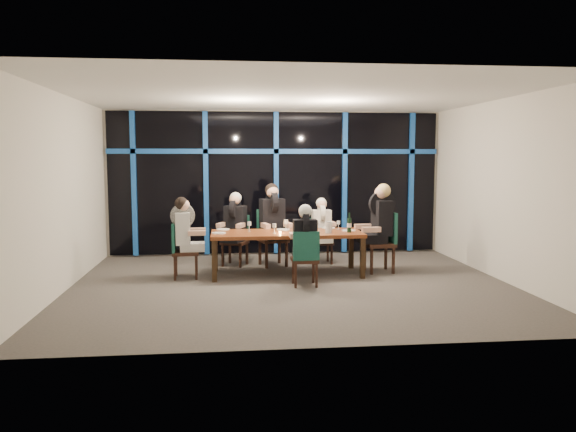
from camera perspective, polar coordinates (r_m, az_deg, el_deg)
The scene contains 29 objects.
room at distance 8.83m, azimuth 0.42°, elevation 5.90°, with size 7.04×7.00×3.02m.
window_wall at distance 11.76m, azimuth -1.17°, elevation 3.61°, with size 6.86×0.43×2.94m.
dining_table at distance 9.72m, azimuth -0.13°, elevation -2.04°, with size 2.60×1.00×0.75m.
chair_far_left at distance 10.70m, azimuth -5.26°, elevation -2.16°, with size 0.57×0.57×0.94m.
chair_far_mid at distance 10.63m, azimuth -1.71°, elevation -1.85°, with size 0.60×0.60×1.06m.
chair_far_right at distance 10.89m, azimuth 3.35°, elevation -2.24°, with size 0.42×0.42×0.86m.
chair_end_left at distance 9.64m, azimuth -10.86°, elevation -3.15°, with size 0.45×0.45×0.94m.
chair_end_right at distance 10.13m, azimuth 9.75°, elevation -2.27°, with size 0.53×0.53×1.07m.
chair_near_mid at distance 8.85m, azimuth 1.78°, elevation -4.05°, with size 0.41×0.41×0.89m.
diner_far_left at distance 10.58m, azimuth -5.44°, elevation -0.20°, with size 0.59×0.65×0.92m.
diner_far_mid at distance 10.49m, azimuth -1.55°, elevation 0.35°, with size 0.60×0.71×1.03m.
diner_far_right at distance 10.78m, azimuth 3.45°, elevation -0.48°, with size 0.44×0.55×0.84m.
diner_end_left at distance 9.59m, azimuth -10.42°, elevation -0.94°, with size 0.59×0.48×0.91m.
diner_end_right at distance 10.05m, azimuth 9.31°, elevation 0.11°, with size 0.68×0.55×1.05m.
diner_near_mid at distance 8.87m, azimuth 1.72°, elevation -1.70°, with size 0.44×0.55×0.87m.
plate_far_left at distance 10.08m, azimuth -6.63°, elevation -1.35°, with size 0.24×0.24×0.01m, color white.
plate_far_mid at distance 9.99m, azimuth -0.48°, elevation -1.38°, with size 0.24×0.24×0.01m, color white.
plate_far_right at distance 10.24m, azimuth 4.13°, elevation -1.21°, with size 0.24×0.24×0.01m, color white.
plate_end_left at distance 9.60m, azimuth -7.04°, elevation -1.73°, with size 0.24×0.24×0.01m, color white.
plate_end_right at distance 9.91m, azimuth 6.19°, elevation -1.47°, with size 0.24×0.24×0.01m, color white.
plate_near_mid at distance 9.44m, azimuth 1.24°, elevation -1.81°, with size 0.24×0.24×0.01m, color white.
wine_bottle at distance 9.70m, azimuth 6.25°, elevation -0.89°, with size 0.08×0.08×0.34m.
water_pitcher at distance 9.58m, azimuth 4.14°, elevation -1.16°, with size 0.12×0.11×0.20m.
tea_light at distance 9.57m, azimuth -0.80°, elevation -1.67°, with size 0.05×0.05×0.03m, color #FEA54C.
wine_glass_a at distance 9.53m, azimuth -1.40°, elevation -1.04°, with size 0.06×0.06×0.17m.
wine_glass_b at distance 9.87m, azimuth -0.21°, elevation -0.67°, with size 0.08×0.08×0.20m.
wine_glass_c at distance 9.77m, azimuth 2.91°, elevation -0.77°, with size 0.07×0.07×0.19m.
wine_glass_d at distance 9.81m, azimuth -3.96°, elevation -0.84°, with size 0.07×0.07×0.17m.
wine_glass_e at distance 10.08m, azimuth 5.15°, elevation -0.72°, with size 0.06×0.06×0.16m.
Camera 1 is at (-1.02, -8.77, 2.04)m, focal length 35.00 mm.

